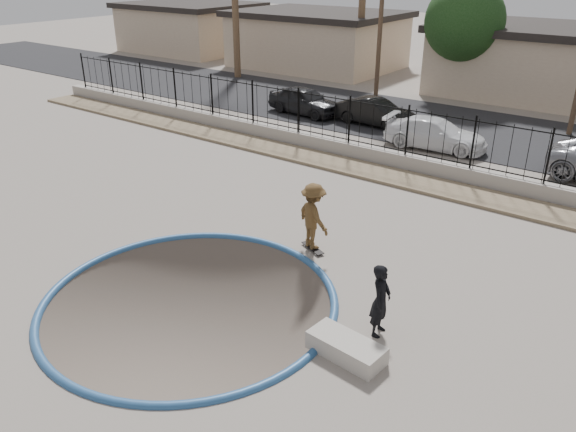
{
  "coord_description": "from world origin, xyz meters",
  "views": [
    {
      "loc": [
        8.55,
        -8.58,
        7.42
      ],
      "look_at": [
        0.66,
        2.0,
        1.29
      ],
      "focal_mm": 35.0,
      "sensor_mm": 36.0,
      "label": 1
    }
  ],
  "objects_px": {
    "skater": "(313,219)",
    "skateboard": "(313,248)",
    "concrete_ledge": "(346,348)",
    "car_a": "(305,100)",
    "car_b": "(375,112)",
    "car_c": "(435,133)",
    "videographer": "(381,300)"
  },
  "relations": [
    {
      "from": "skateboard",
      "to": "car_b",
      "type": "distance_m",
      "value": 13.05
    },
    {
      "from": "skater",
      "to": "skateboard",
      "type": "distance_m",
      "value": 0.87
    },
    {
      "from": "skater",
      "to": "car_b",
      "type": "height_order",
      "value": "skater"
    },
    {
      "from": "concrete_ledge",
      "to": "car_a",
      "type": "relative_size",
      "value": 0.4
    },
    {
      "from": "skateboard",
      "to": "concrete_ledge",
      "type": "xyz_separation_m",
      "value": [
        3.12,
        -3.36,
        0.14
      ]
    },
    {
      "from": "concrete_ledge",
      "to": "car_a",
      "type": "xyz_separation_m",
      "value": [
        -11.77,
        15.23,
        0.53
      ]
    },
    {
      "from": "skater",
      "to": "concrete_ledge",
      "type": "xyz_separation_m",
      "value": [
        3.12,
        -3.36,
        -0.73
      ]
    },
    {
      "from": "skateboard",
      "to": "skater",
      "type": "bearing_deg",
      "value": -65.75
    },
    {
      "from": "concrete_ledge",
      "to": "car_b",
      "type": "bearing_deg",
      "value": 116.89
    },
    {
      "from": "videographer",
      "to": "car_a",
      "type": "distance_m",
      "value": 18.5
    },
    {
      "from": "car_c",
      "to": "car_b",
      "type": "bearing_deg",
      "value": 61.1
    },
    {
      "from": "videographer",
      "to": "concrete_ledge",
      "type": "distance_m",
      "value": 1.26
    },
    {
      "from": "car_b",
      "to": "car_c",
      "type": "distance_m",
      "value": 4.06
    },
    {
      "from": "car_a",
      "to": "skater",
      "type": "bearing_deg",
      "value": -138.21
    },
    {
      "from": "skater",
      "to": "concrete_ledge",
      "type": "relative_size",
      "value": 1.17
    },
    {
      "from": "skater",
      "to": "skateboard",
      "type": "bearing_deg",
      "value": -67.23
    },
    {
      "from": "videographer",
      "to": "car_b",
      "type": "distance_m",
      "value": 16.5
    },
    {
      "from": "skater",
      "to": "skateboard",
      "type": "height_order",
      "value": "skater"
    },
    {
      "from": "car_b",
      "to": "car_a",
      "type": "bearing_deg",
      "value": 97.25
    },
    {
      "from": "car_b",
      "to": "car_c",
      "type": "height_order",
      "value": "car_b"
    },
    {
      "from": "concrete_ledge",
      "to": "skateboard",
      "type": "bearing_deg",
      "value": 132.94
    },
    {
      "from": "skateboard",
      "to": "car_b",
      "type": "height_order",
      "value": "car_b"
    },
    {
      "from": "skater",
      "to": "car_c",
      "type": "relative_size",
      "value": 0.44
    },
    {
      "from": "car_a",
      "to": "car_c",
      "type": "height_order",
      "value": "car_a"
    },
    {
      "from": "videographer",
      "to": "concrete_ledge",
      "type": "xyz_separation_m",
      "value": [
        -0.15,
        -1.09,
        -0.63
      ]
    },
    {
      "from": "car_c",
      "to": "concrete_ledge",
      "type": "bearing_deg",
      "value": -169.15
    },
    {
      "from": "concrete_ledge",
      "to": "car_b",
      "type": "relative_size",
      "value": 0.42
    },
    {
      "from": "skateboard",
      "to": "car_c",
      "type": "height_order",
      "value": "car_c"
    },
    {
      "from": "videographer",
      "to": "car_c",
      "type": "height_order",
      "value": "videographer"
    },
    {
      "from": "videographer",
      "to": "car_a",
      "type": "height_order",
      "value": "videographer"
    },
    {
      "from": "videographer",
      "to": "car_c",
      "type": "bearing_deg",
      "value": 9.84
    },
    {
      "from": "car_c",
      "to": "videographer",
      "type": "bearing_deg",
      "value": -167.21
    }
  ]
}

